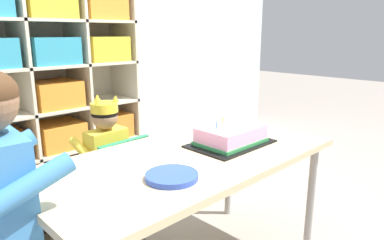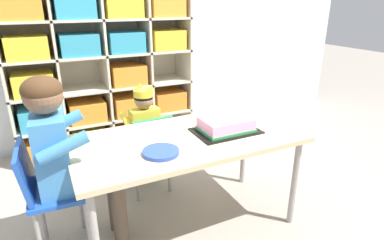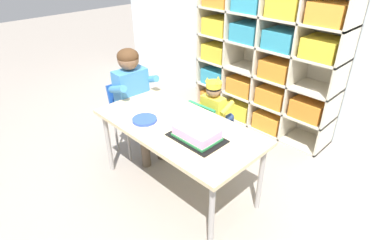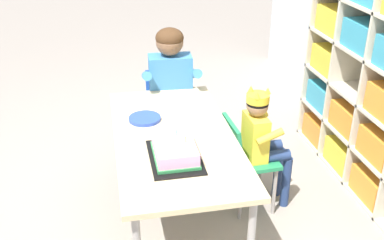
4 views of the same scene
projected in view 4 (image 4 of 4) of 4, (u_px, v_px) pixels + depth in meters
name	position (u px, v px, depth m)	size (l,w,h in m)	color
ground	(176.00, 222.00, 2.91)	(16.00, 16.00, 0.00)	gray
storage_cubby_shelf	(384.00, 82.00, 3.01)	(1.64, 0.39, 1.54)	beige
activity_table	(174.00, 143.00, 2.65)	(1.35, 0.68, 0.63)	#D1B789
classroom_chair_blue	(245.00, 156.00, 2.90)	(0.33, 0.32, 0.63)	#238451
child_with_crown	(262.00, 135.00, 2.86)	(0.30, 0.31, 0.84)	yellow
classroom_chair_adult_side	(171.00, 106.00, 3.42)	(0.34, 0.39, 0.70)	#1E4CA8
adult_helper_seated	(171.00, 86.00, 3.22)	(0.44, 0.42, 1.05)	#3D7FBC
birthday_cake_on_tray	(175.00, 151.00, 2.39)	(0.40, 0.26, 0.12)	black
paper_plate_stack	(145.00, 119.00, 2.79)	(0.19, 0.19, 0.02)	blue
paper_napkin_square	(193.00, 108.00, 2.94)	(0.11, 0.11, 0.00)	white
fork_beside_plate_stack	(202.00, 127.00, 2.71)	(0.12, 0.03, 0.00)	white
fork_scattered_mid_table	(239.00, 181.00, 2.21)	(0.11, 0.11, 0.00)	white
fork_near_child_seat	(188.00, 96.00, 3.11)	(0.13, 0.05, 0.00)	white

